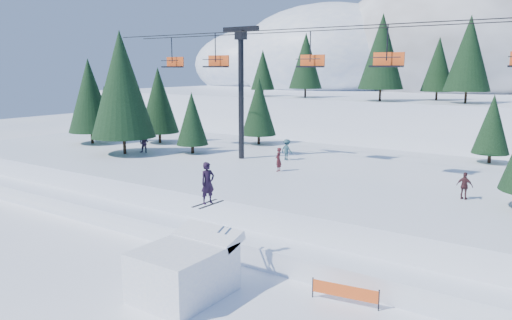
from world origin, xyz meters
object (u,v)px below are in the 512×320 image
Objects in this scene: chairlift at (368,73)px; banner_near at (345,292)px; jump_kicker at (185,268)px; banner_far at (431,294)px.

chairlift is 16.27× the size of banner_near.
jump_kicker is 1.98× the size of banner_near.
jump_kicker is 18.84m from chairlift.
chairlift is 16.12× the size of banner_far.
banner_near and banner_far have the same top height.
banner_near is (6.04, 3.07, -0.68)m from jump_kicker.
jump_kicker is 1.97× the size of banner_far.
banner_far is (2.99, 1.82, 0.00)m from banner_near.
banner_near is (5.01, -13.90, -8.78)m from chairlift.
banner_near is at bearing -148.65° from banner_far.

